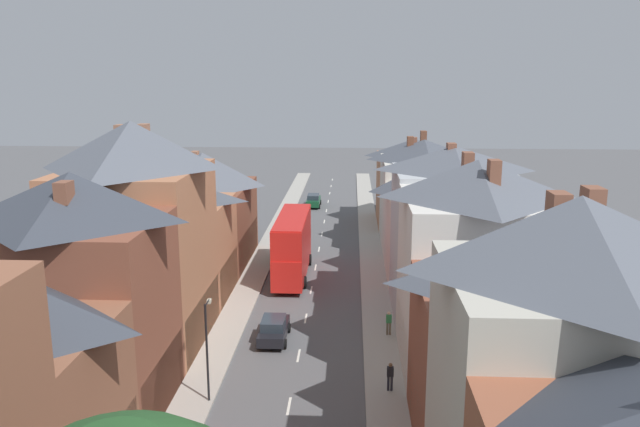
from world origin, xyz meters
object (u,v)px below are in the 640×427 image
(pedestrian_mid_left, at_px, (390,375))
(car_near_silver, at_px, (313,200))
(car_near_blue, at_px, (274,329))
(double_decker_bus_lead, at_px, (292,245))
(car_parked_right_a, at_px, (283,253))
(street_lamp, at_px, (207,344))
(pedestrian_mid_right, at_px, (389,322))

(pedestrian_mid_left, bearing_deg, car_near_silver, 98.34)
(car_near_blue, bearing_deg, car_near_silver, 90.00)
(double_decker_bus_lead, height_order, car_parked_right_a, double_decker_bus_lead)
(car_parked_right_a, distance_m, pedestrian_mid_left, 25.24)
(double_decker_bus_lead, bearing_deg, car_parked_right_a, 107.67)
(double_decker_bus_lead, distance_m, street_lamp, 21.26)
(pedestrian_mid_left, height_order, pedestrian_mid_right, same)
(car_near_blue, height_order, street_lamp, street_lamp)
(car_near_silver, distance_m, car_parked_right_a, 24.97)
(double_decker_bus_lead, bearing_deg, pedestrian_mid_right, -58.54)
(car_parked_right_a, bearing_deg, double_decker_bus_lead, -72.33)
(double_decker_bus_lead, distance_m, pedestrian_mid_right, 14.48)
(car_near_silver, bearing_deg, pedestrian_mid_right, -79.71)
(pedestrian_mid_left, bearing_deg, double_decker_bus_lead, 109.92)
(car_near_silver, xyz_separation_m, car_parked_right_a, (-1.30, -24.94, 0.01))
(car_near_blue, bearing_deg, pedestrian_mid_left, -42.35)
(double_decker_bus_lead, distance_m, car_parked_right_a, 4.68)
(pedestrian_mid_left, bearing_deg, car_parked_right_a, 109.54)
(car_near_blue, distance_m, car_near_silver, 42.22)
(car_near_blue, distance_m, car_parked_right_a, 17.33)
(car_near_silver, height_order, car_parked_right_a, car_parked_right_a)
(car_near_silver, relative_size, car_parked_right_a, 1.03)
(double_decker_bus_lead, height_order, car_near_blue, double_decker_bus_lead)
(double_decker_bus_lead, xyz_separation_m, car_near_silver, (0.01, 28.99, -1.98))
(double_decker_bus_lead, xyz_separation_m, pedestrian_mid_right, (7.50, -12.26, -1.78))
(double_decker_bus_lead, bearing_deg, car_near_silver, 89.98)
(pedestrian_mid_right, xyz_separation_m, street_lamp, (-9.94, -8.85, 2.21))
(car_near_blue, relative_size, car_near_silver, 0.91)
(car_near_silver, bearing_deg, street_lamp, -92.80)
(car_near_blue, bearing_deg, pedestrian_mid_right, 7.33)
(car_near_blue, distance_m, street_lamp, 8.61)
(car_parked_right_a, distance_m, street_lamp, 25.30)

